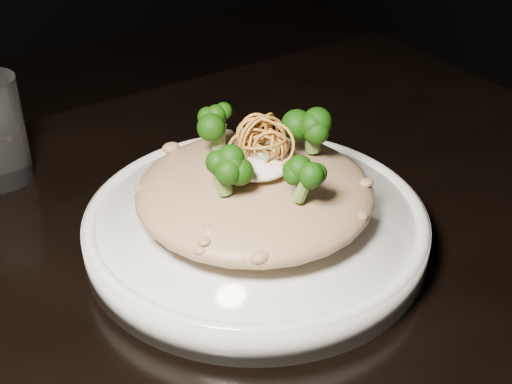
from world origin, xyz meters
The scene contains 6 objects.
table centered at (0.00, 0.00, 0.67)m, with size 1.10×0.80×0.75m.
plate centered at (0.09, 0.05, 0.77)m, with size 0.31×0.31×0.03m, color white.
risotto centered at (0.09, 0.05, 0.80)m, with size 0.21×0.21×0.05m, color brown.
broccoli centered at (0.09, 0.04, 0.86)m, with size 0.16×0.16×0.06m, color black, non-canonical shape.
cheese centered at (0.09, 0.04, 0.84)m, with size 0.06×0.06×0.02m, color white.
shallots centered at (0.10, 0.05, 0.86)m, with size 0.05×0.05×0.03m, color brown, non-canonical shape.
Camera 1 is at (-0.20, -0.39, 1.14)m, focal length 50.00 mm.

